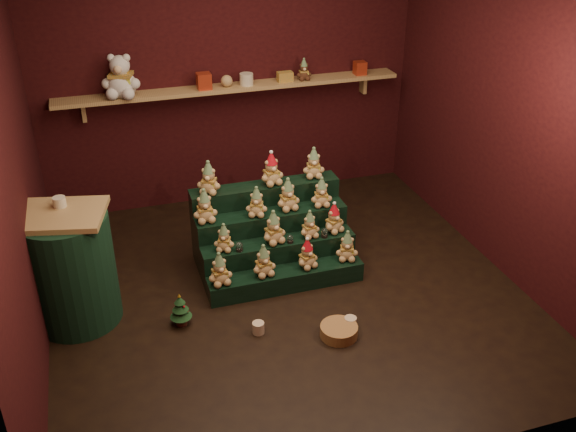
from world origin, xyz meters
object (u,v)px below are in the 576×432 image
object	(u,v)px
mug_left	(258,328)
white_bear	(120,70)
wicker_basket	(339,331)
riser_tier_front	(286,279)
snow_globe_a	(239,247)
mug_right	(350,323)
snow_globe_b	(290,239)
side_table	(71,268)
mini_christmas_tree	(180,310)
snow_globe_c	(324,233)
brown_bear	(304,70)

from	to	relation	value
mug_left	white_bear	distance (m)	2.87
mug_left	wicker_basket	xyz separation A→B (m)	(0.60, -0.23, -0.00)
riser_tier_front	wicker_basket	size ratio (longest dim) A/B	4.64
snow_globe_a	mug_right	xyz separation A→B (m)	(0.71, -0.86, -0.35)
white_bear	snow_globe_b	bearing A→B (deg)	-36.01
side_table	mug_right	bearing A→B (deg)	-7.66
snow_globe_a	mini_christmas_tree	world-z (taller)	snow_globe_a
white_bear	side_table	bearing A→B (deg)	-93.82
mug_left	snow_globe_c	bearing A→B (deg)	40.48
wicker_basket	white_bear	size ratio (longest dim) A/B	0.57
snow_globe_b	mug_right	size ratio (longest dim) A/B	0.77
snow_globe_b	mug_right	xyz separation A→B (m)	(0.24, -0.86, -0.35)
snow_globe_c	brown_bear	size ratio (longest dim) A/B	0.40
mini_christmas_tree	riser_tier_front	bearing A→B (deg)	13.97
snow_globe_a	side_table	size ratio (longest dim) A/B	0.09
snow_globe_a	riser_tier_front	bearing A→B (deg)	-23.09
brown_bear	wicker_basket	bearing A→B (deg)	-97.50
snow_globe_c	side_table	xyz separation A→B (m)	(-2.18, -0.06, 0.09)
snow_globe_b	brown_bear	world-z (taller)	brown_bear
mug_left	white_bear	xyz separation A→B (m)	(-0.71, 2.32, 1.53)
wicker_basket	brown_bear	size ratio (longest dim) A/B	1.36
riser_tier_front	mini_christmas_tree	xyz separation A→B (m)	(-0.97, -0.24, 0.06)
side_table	white_bear	bearing A→B (deg)	82.04
snow_globe_c	brown_bear	bearing A→B (deg)	78.16
side_table	wicker_basket	size ratio (longest dim) A/B	3.30
snow_globe_c	white_bear	xyz separation A→B (m)	(-1.53, 1.62, 1.18)
snow_globe_a	white_bear	size ratio (longest dim) A/B	0.16
mug_left	riser_tier_front	bearing A→B (deg)	53.22
side_table	snow_globe_a	bearing A→B (deg)	15.62
snow_globe_c	white_bear	bearing A→B (deg)	133.35
snow_globe_a	snow_globe_c	distance (m)	0.79
side_table	riser_tier_front	bearing A→B (deg)	9.92
riser_tier_front	snow_globe_a	xyz separation A→B (m)	(-0.38, 0.16, 0.31)
mug_right	brown_bear	bearing A→B (deg)	80.30
snow_globe_c	riser_tier_front	bearing A→B (deg)	-158.89
snow_globe_b	mug_right	world-z (taller)	snow_globe_b
snow_globe_a	white_bear	bearing A→B (deg)	114.53
riser_tier_front	mug_left	xyz separation A→B (m)	(-0.40, -0.54, -0.04)
brown_bear	side_table	bearing A→B (deg)	-141.63
snow_globe_a	mug_left	size ratio (longest dim) A/B	0.88
riser_tier_front	snow_globe_c	world-z (taller)	snow_globe_c
wicker_basket	side_table	bearing A→B (deg)	156.23
mug_left	mug_right	bearing A→B (deg)	-12.56
mug_right	white_bear	xyz separation A→B (m)	(-1.45, 2.48, 1.53)
snow_globe_b	snow_globe_c	world-z (taller)	snow_globe_c
riser_tier_front	snow_globe_c	bearing A→B (deg)	21.11
snow_globe_b	wicker_basket	size ratio (longest dim) A/B	0.25
snow_globe_a	snow_globe_c	world-z (taller)	snow_globe_c
snow_globe_a	brown_bear	size ratio (longest dim) A/B	0.39
snow_globe_a	mug_right	bearing A→B (deg)	-50.55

